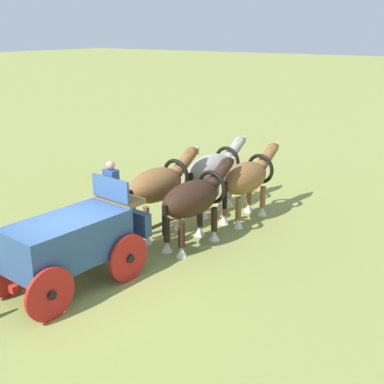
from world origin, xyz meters
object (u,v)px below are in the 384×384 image
(draft_horse_lead_off, at_px, (247,178))
(show_wagon, at_px, (73,240))
(draft_horse_rear_near, at_px, (159,186))
(draft_horse_lead_near, at_px, (213,170))
(draft_horse_rear_off, at_px, (194,199))

(draft_horse_lead_off, bearing_deg, show_wagon, 170.00)
(draft_horse_rear_near, bearing_deg, show_wagon, -173.67)
(draft_horse_lead_near, height_order, draft_horse_lead_off, draft_horse_lead_near)
(draft_horse_lead_near, bearing_deg, draft_horse_rear_off, -157.34)
(draft_horse_rear_near, bearing_deg, draft_horse_lead_off, -30.47)
(show_wagon, xyz_separation_m, draft_horse_rear_near, (3.60, 0.40, 0.29))
(draft_horse_lead_near, relative_size, draft_horse_lead_off, 1.00)
(draft_horse_rear_off, height_order, draft_horse_lead_near, draft_horse_lead_near)
(show_wagon, xyz_separation_m, draft_horse_lead_off, (6.11, -1.08, 0.17))
(show_wagon, xyz_separation_m, draft_horse_rear_off, (3.51, -0.90, 0.18))
(draft_horse_rear_off, distance_m, draft_horse_lead_off, 2.60)
(draft_horse_rear_near, distance_m, draft_horse_lead_off, 2.91)
(draft_horse_lead_off, bearing_deg, draft_horse_rear_near, 149.53)
(draft_horse_rear_near, distance_m, draft_horse_lead_near, 2.60)
(draft_horse_lead_off, bearing_deg, draft_horse_lead_near, 86.22)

